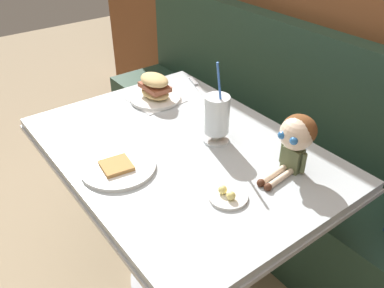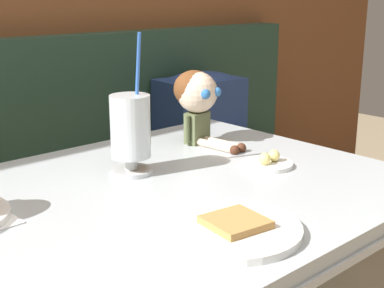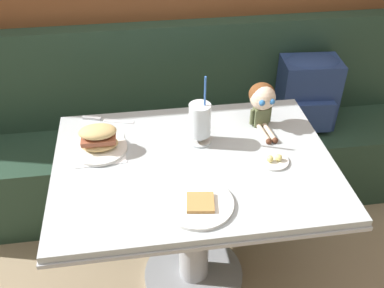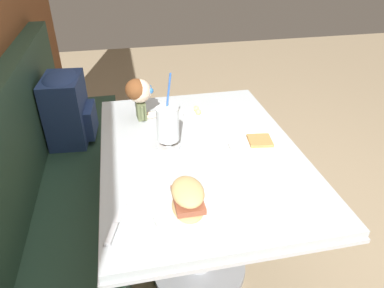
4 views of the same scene
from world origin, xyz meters
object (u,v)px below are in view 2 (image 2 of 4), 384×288
at_px(toast_plate, 230,228).
at_px(butter_saucer, 268,163).
at_px(milkshake_glass, 131,130).
at_px(seated_doll, 197,96).
at_px(backpack, 201,124).

relative_size(toast_plate, butter_saucer, 2.08).
bearing_deg(milkshake_glass, butter_saucer, -33.41).
distance_m(milkshake_glass, seated_doll, 0.30).
height_order(toast_plate, milkshake_glass, milkshake_glass).
height_order(butter_saucer, backpack, backpack).
bearing_deg(milkshake_glass, seated_doll, 17.22).
distance_m(butter_saucer, backpack, 0.77).
relative_size(milkshake_glass, backpack, 0.78).
bearing_deg(butter_saucer, milkshake_glass, 146.59).
distance_m(toast_plate, butter_saucer, 0.38).
distance_m(toast_plate, seated_doll, 0.59).
height_order(toast_plate, butter_saucer, butter_saucer).
bearing_deg(seated_doll, milkshake_glass, -162.78).
bearing_deg(toast_plate, butter_saucer, 30.49).
relative_size(butter_saucer, seated_doll, 0.54).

